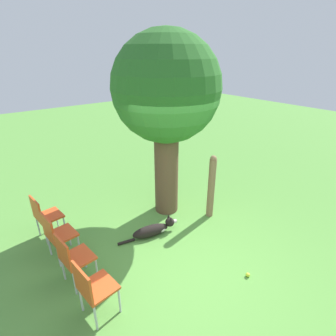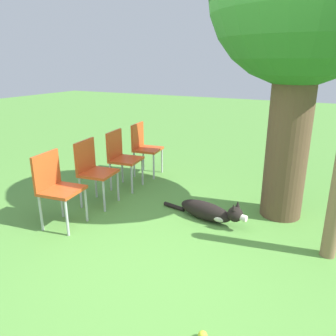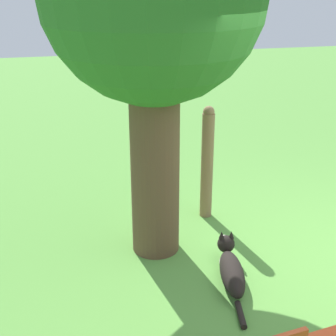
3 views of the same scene
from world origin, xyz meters
name	(u,v)px [view 3 (image 3 of 3)]	position (x,y,z in m)	size (l,w,h in m)	color
ground_plane	(317,264)	(0.00, 0.00, 0.00)	(30.00, 30.00, 0.00)	#56933D
oak_tree	(153,1)	(0.72, 1.56, 2.56)	(2.07, 2.07, 3.69)	brown
dog	(231,268)	(-0.03, 0.97, 0.12)	(1.20, 0.38, 0.34)	black
fence_post	(207,162)	(1.31, 0.79, 0.71)	(0.15, 0.15, 1.40)	#846647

